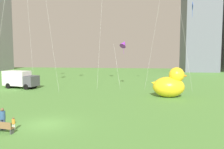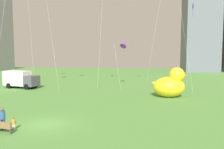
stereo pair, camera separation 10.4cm
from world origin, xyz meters
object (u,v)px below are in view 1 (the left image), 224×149
(person_child, at_px, (14,123))
(kite_purple, at_px, (124,44))
(park_bench, at_px, (4,127))
(box_truck, at_px, (20,79))
(giant_inflatable_duck, at_px, (170,84))
(kite_blue, at_px, (192,10))
(person_adult, at_px, (3,118))

(person_child, xyz_separation_m, kite_purple, (6.97, 23.38, 6.80))
(park_bench, height_order, box_truck, box_truck)
(person_child, distance_m, box_truck, 23.03)
(giant_inflatable_duck, height_order, kite_blue, kite_blue)
(park_bench, bearing_deg, box_truck, 114.47)
(park_bench, distance_m, person_child, 0.85)
(park_bench, distance_m, box_truck, 23.59)
(person_adult, height_order, box_truck, box_truck)
(box_truck, bearing_deg, person_child, -63.98)
(box_truck, xyz_separation_m, kite_blue, (27.66, 1.19, 10.97))
(person_child, height_order, box_truck, box_truck)
(park_bench, xyz_separation_m, person_adult, (-0.52, 0.73, 0.49))
(person_adult, xyz_separation_m, box_truck, (-9.24, 20.72, 0.48))
(person_adult, xyz_separation_m, kite_purple, (7.82, 23.42, 6.40))
(kite_blue, bearing_deg, giant_inflatable_duck, -120.74)
(box_truck, xyz_separation_m, kite_purple, (17.06, 2.70, 5.92))
(park_bench, height_order, kite_blue, kite_blue)
(park_bench, relative_size, kite_purple, 0.19)
(giant_inflatable_duck, relative_size, kite_purple, 0.59)
(kite_blue, bearing_deg, kite_purple, 171.88)
(person_child, bearing_deg, kite_purple, 73.41)
(box_truck, relative_size, kite_blue, 0.45)
(box_truck, bearing_deg, giant_inflatable_duck, -12.65)
(kite_blue, bearing_deg, person_adult, -130.05)
(box_truck, distance_m, kite_blue, 29.78)
(giant_inflatable_duck, bearing_deg, kite_blue, 59.26)
(person_child, distance_m, kite_purple, 25.33)
(giant_inflatable_duck, bearing_deg, box_truck, 167.35)
(person_child, height_order, kite_purple, kite_purple)
(person_adult, xyz_separation_m, kite_blue, (18.42, 21.91, 11.46))
(park_bench, distance_m, kite_purple, 26.16)
(person_adult, distance_m, kite_purple, 25.51)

